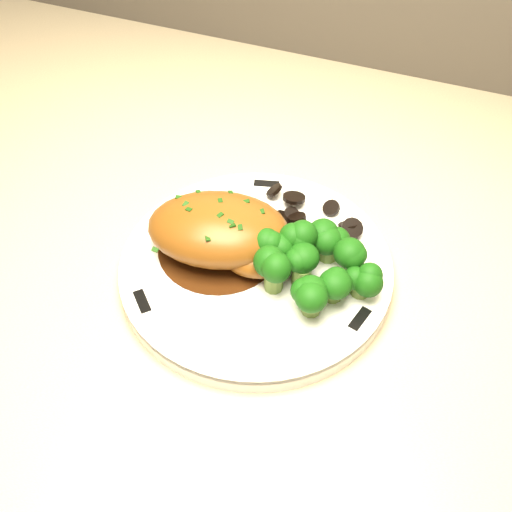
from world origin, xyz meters
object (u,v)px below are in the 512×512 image
(counter, at_px, (361,462))
(chicken_breast, at_px, (223,232))
(plate, at_px, (256,269))
(broccoli_florets, at_px, (315,265))

(counter, height_order, chicken_breast, counter)
(counter, height_order, plate, counter)
(plate, bearing_deg, chicken_breast, 173.48)
(plate, xyz_separation_m, broccoli_florets, (0.06, -0.00, 0.03))
(counter, relative_size, chicken_breast, 14.10)
(counter, xyz_separation_m, broccoli_florets, (-0.08, -0.07, 0.48))
(chicken_breast, bearing_deg, counter, 7.92)
(plate, xyz_separation_m, chicken_breast, (-0.03, 0.00, 0.03))
(counter, distance_m, chicken_breast, 0.52)
(chicken_breast, xyz_separation_m, broccoli_florets, (0.09, -0.00, -0.00))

